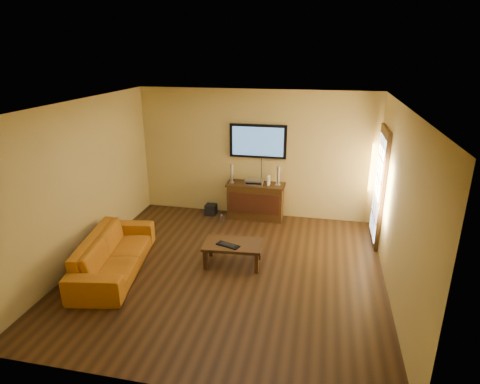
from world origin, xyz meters
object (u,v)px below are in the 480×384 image
(speaker_left, at_px, (231,174))
(coffee_table, at_px, (233,246))
(media_console, at_px, (256,201))
(speaker_right, at_px, (278,177))
(television, at_px, (258,141))
(game_console, at_px, (269,181))
(keyboard, at_px, (228,245))
(bottle, at_px, (222,218))
(subwoofer, at_px, (211,209))
(av_receiver, at_px, (254,182))
(sofa, at_px, (113,248))

(speaker_left, bearing_deg, coffee_table, -76.36)
(media_console, bearing_deg, speaker_right, 3.77)
(media_console, distance_m, television, 1.27)
(game_console, relative_size, keyboard, 0.46)
(media_console, bearing_deg, keyboard, -92.34)
(television, bearing_deg, keyboard, -92.15)
(bottle, bearing_deg, coffee_table, -69.23)
(subwoofer, xyz_separation_m, keyboard, (0.91, -2.12, 0.29))
(media_console, bearing_deg, subwoofer, -178.91)
(television, xyz_separation_m, av_receiver, (-0.04, -0.19, -0.83))
(coffee_table, relative_size, sofa, 0.47)
(television, height_order, keyboard, television)
(bottle, relative_size, keyboard, 0.45)
(television, height_order, sofa, television)
(television, xyz_separation_m, speaker_right, (0.46, -0.16, -0.69))
(sofa, xyz_separation_m, av_receiver, (1.84, 2.64, 0.40))
(media_console, xyz_separation_m, sofa, (-1.88, -2.64, 0.03))
(sofa, bearing_deg, game_console, -49.79)
(media_console, height_order, game_console, game_console)
(av_receiver, xyz_separation_m, bottle, (-0.62, -0.39, -0.73))
(speaker_left, xyz_separation_m, av_receiver, (0.48, 0.03, -0.14))
(speaker_left, xyz_separation_m, speaker_right, (0.98, 0.05, -0.01))
(media_console, xyz_separation_m, av_receiver, (-0.04, 0.01, 0.43))
(coffee_table, bearing_deg, sofa, -162.17)
(av_receiver, distance_m, game_console, 0.32)
(media_console, height_order, speaker_left, speaker_left)
(coffee_table, bearing_deg, bottle, 110.77)
(coffee_table, height_order, keyboard, keyboard)
(coffee_table, relative_size, av_receiver, 2.67)
(media_console, bearing_deg, sofa, -125.54)
(television, relative_size, bottle, 6.25)
(television, xyz_separation_m, keyboard, (-0.09, -2.34, -1.24))
(media_console, xyz_separation_m, coffee_table, (-0.03, -2.04, -0.05))
(subwoofer, distance_m, keyboard, 2.33)
(media_console, distance_m, bottle, 0.82)
(speaker_right, xyz_separation_m, av_receiver, (-0.50, -0.02, -0.13))
(game_console, bearing_deg, media_console, -178.57)
(speaker_right, height_order, keyboard, speaker_right)
(media_console, xyz_separation_m, speaker_left, (-0.52, -0.02, 0.57))
(coffee_table, relative_size, game_console, 5.18)
(game_console, bearing_deg, bottle, -153.23)
(speaker_right, relative_size, av_receiver, 1.02)
(television, bearing_deg, sofa, -123.63)
(game_console, bearing_deg, speaker_right, 20.23)
(keyboard, bearing_deg, game_console, 80.23)
(keyboard, bearing_deg, bottle, 107.99)
(av_receiver, bearing_deg, game_console, -7.97)
(media_console, xyz_separation_m, game_console, (0.28, -0.02, 0.48))
(speaker_left, distance_m, bottle, 0.95)
(speaker_right, distance_m, av_receiver, 0.52)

